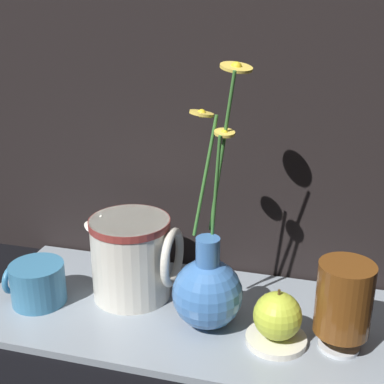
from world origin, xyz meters
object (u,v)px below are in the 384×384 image
object	(u,v)px
ceramic_pitcher	(132,255)
tea_glass	(344,300)
orange_fruit	(277,316)
vase_with_flowers	(208,287)
yellow_mug	(37,283)

from	to	relation	value
ceramic_pitcher	tea_glass	distance (m)	0.35
ceramic_pitcher	orange_fruit	xyz separation A→B (m)	(0.25, -0.07, -0.03)
vase_with_flowers	tea_glass	xyz separation A→B (m)	(0.20, -0.01, 0.02)
orange_fruit	vase_with_flowers	bearing A→B (deg)	170.29
vase_with_flowers	yellow_mug	size ratio (longest dim) A/B	4.00
tea_glass	vase_with_flowers	bearing A→B (deg)	177.89
ceramic_pitcher	tea_glass	xyz separation A→B (m)	(0.34, -0.06, 0.00)
vase_with_flowers	ceramic_pitcher	distance (m)	0.15
ceramic_pitcher	orange_fruit	world-z (taller)	ceramic_pitcher
orange_fruit	yellow_mug	bearing A→B (deg)	179.03
yellow_mug	tea_glass	xyz separation A→B (m)	(0.49, 0.00, 0.05)
yellow_mug	tea_glass	world-z (taller)	tea_glass
yellow_mug	ceramic_pitcher	size ratio (longest dim) A/B	0.63
vase_with_flowers	orange_fruit	bearing A→B (deg)	-9.71
vase_with_flowers	orange_fruit	size ratio (longest dim) A/B	5.02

